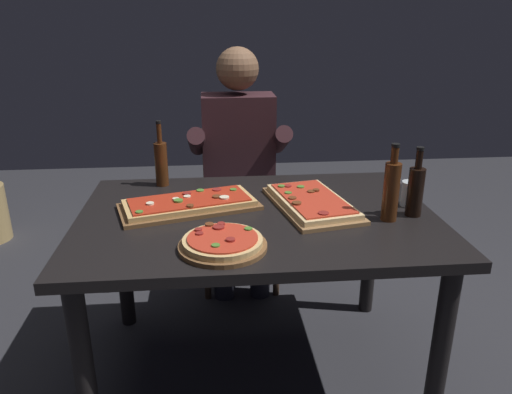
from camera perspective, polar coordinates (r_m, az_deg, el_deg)
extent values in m
plane|color=#2D2D33|center=(2.30, 0.12, -19.22)|extent=(6.40, 6.40, 0.00)
cube|color=black|center=(1.93, 0.14, -2.47)|extent=(1.40, 0.96, 0.04)
cylinder|color=black|center=(1.82, -19.48, -18.84)|extent=(0.07, 0.07, 0.70)
cylinder|color=black|center=(1.94, 20.82, -16.45)|extent=(0.07, 0.07, 0.70)
cylinder|color=black|center=(2.48, -15.33, -7.23)|extent=(0.07, 0.07, 0.70)
cylinder|color=black|center=(2.56, 13.25, -6.08)|extent=(0.07, 0.07, 0.70)
cube|color=brown|center=(1.98, -7.79, -1.15)|extent=(0.60, 0.39, 0.02)
cube|color=tan|center=(1.97, -7.82, -0.66)|extent=(0.55, 0.35, 0.02)
cube|color=#B72D19|center=(1.97, -7.84, -0.31)|extent=(0.50, 0.31, 0.01)
cylinder|color=#4C7F2D|center=(2.05, -2.68, 0.89)|extent=(0.03, 0.03, 0.00)
cylinder|color=#4C7F2D|center=(1.95, -9.10, -0.42)|extent=(0.04, 0.04, 0.01)
cylinder|color=maroon|center=(2.06, -4.61, 0.88)|extent=(0.04, 0.04, 0.00)
cylinder|color=#4C7F2D|center=(2.05, -6.56, 0.78)|extent=(0.03, 0.03, 0.00)
cylinder|color=beige|center=(1.99, -8.08, 0.08)|extent=(0.03, 0.03, 0.00)
cylinder|color=brown|center=(1.89, -7.73, -1.02)|extent=(0.03, 0.03, 0.01)
cylinder|color=maroon|center=(2.02, -8.09, 0.42)|extent=(0.03, 0.03, 0.01)
cylinder|color=beige|center=(1.97, -9.38, -0.24)|extent=(0.03, 0.03, 0.01)
cylinder|color=#4C7F2D|center=(1.87, -13.53, -1.70)|extent=(0.03, 0.03, 0.00)
cylinder|color=beige|center=(1.96, -3.74, -0.05)|extent=(0.04, 0.04, 0.01)
cylinder|color=brown|center=(1.97, -4.62, 0.05)|extent=(0.04, 0.04, 0.01)
cylinder|color=beige|center=(1.94, -12.32, -0.75)|extent=(0.03, 0.03, 0.01)
cube|color=olive|center=(1.99, 6.54, -0.95)|extent=(0.36, 0.52, 0.02)
cube|color=#E5C184|center=(1.99, 6.56, -0.46)|extent=(0.32, 0.48, 0.02)
cube|color=red|center=(1.98, 6.58, -0.11)|extent=(0.29, 0.44, 0.01)
cylinder|color=brown|center=(2.05, 7.05, 0.80)|extent=(0.03, 0.03, 0.01)
cylinder|color=brown|center=(1.96, 4.29, -0.11)|extent=(0.03, 0.03, 0.01)
cylinder|color=brown|center=(2.04, 6.47, 0.66)|extent=(0.03, 0.03, 0.01)
cylinder|color=#4C7F2D|center=(2.09, 2.99, 1.28)|extent=(0.03, 0.03, 0.01)
cylinder|color=#4C7F2D|center=(2.09, 5.26, 1.21)|extent=(0.03, 0.03, 0.00)
cylinder|color=#4C7F2D|center=(2.02, 3.79, 0.51)|extent=(0.03, 0.03, 0.00)
cylinder|color=brown|center=(1.90, 4.79, -0.71)|extent=(0.04, 0.04, 0.01)
cylinder|color=maroon|center=(1.82, 7.92, -1.87)|extent=(0.04, 0.04, 0.00)
cylinder|color=maroon|center=(2.10, 3.74, 1.31)|extent=(0.03, 0.03, 0.00)
cylinder|color=brown|center=(1.64, -3.92, -5.78)|extent=(0.30, 0.30, 0.02)
cylinder|color=#DBB270|center=(1.63, -3.93, -5.21)|extent=(0.27, 0.27, 0.02)
cylinder|color=red|center=(1.62, -3.94, -4.80)|extent=(0.24, 0.24, 0.01)
cylinder|color=maroon|center=(1.69, -4.39, -3.53)|extent=(0.04, 0.04, 0.01)
cylinder|color=#4C7F2D|center=(1.67, -0.90, -3.73)|extent=(0.03, 0.03, 0.00)
cylinder|color=brown|center=(1.71, -5.49, -3.20)|extent=(0.03, 0.03, 0.01)
cylinder|color=#4C7F2D|center=(1.56, -4.75, -5.66)|extent=(0.03, 0.03, 0.00)
cylinder|color=maroon|center=(1.59, -3.01, -5.01)|extent=(0.03, 0.03, 0.01)
cylinder|color=maroon|center=(1.71, -4.10, -3.16)|extent=(0.03, 0.03, 0.01)
cylinder|color=maroon|center=(1.68, -6.77, -3.81)|extent=(0.03, 0.03, 0.01)
cylinder|color=maroon|center=(1.65, -6.65, -4.25)|extent=(0.03, 0.03, 0.01)
cylinder|color=#47230F|center=(1.89, 15.54, 0.55)|extent=(0.06, 0.06, 0.22)
cylinder|color=#47230F|center=(1.85, 15.95, 4.73)|extent=(0.03, 0.03, 0.06)
cylinder|color=black|center=(1.84, 16.07, 5.84)|extent=(0.03, 0.03, 0.01)
cylinder|color=#47230F|center=(2.25, -11.04, 3.77)|extent=(0.06, 0.06, 0.20)
cylinder|color=#47230F|center=(2.22, -11.29, 7.33)|extent=(0.02, 0.02, 0.09)
cylinder|color=black|center=(2.21, -11.38, 8.60)|extent=(0.02, 0.02, 0.01)
cylinder|color=black|center=(1.97, 18.16, 0.53)|extent=(0.06, 0.06, 0.19)
cylinder|color=black|center=(1.93, 18.58, 4.19)|extent=(0.03, 0.03, 0.07)
cylinder|color=black|center=(1.92, 18.72, 5.40)|extent=(0.03, 0.03, 0.01)
cylinder|color=silver|center=(2.08, 17.56, 0.38)|extent=(0.07, 0.07, 0.10)
cube|color=#3D2B1E|center=(2.75, -1.97, -1.79)|extent=(0.44, 0.44, 0.04)
cube|color=#3D2B1E|center=(2.87, -2.27, 3.97)|extent=(0.40, 0.04, 0.42)
cylinder|color=#3D2B1E|center=(2.67, -5.76, -7.93)|extent=(0.04, 0.04, 0.41)
cylinder|color=#3D2B1E|center=(2.70, 2.41, -7.60)|extent=(0.04, 0.04, 0.41)
cylinder|color=#3D2B1E|center=(3.02, -5.76, -4.52)|extent=(0.04, 0.04, 0.41)
cylinder|color=#3D2B1E|center=(3.03, 1.45, -4.26)|extent=(0.04, 0.04, 0.41)
cylinder|color=#23232D|center=(2.67, -3.83, -7.39)|extent=(0.11, 0.11, 0.45)
cylinder|color=#23232D|center=(2.69, 0.47, -7.22)|extent=(0.11, 0.11, 0.45)
cube|color=#23232D|center=(2.63, -1.86, -1.00)|extent=(0.34, 0.40, 0.12)
cube|color=#381E23|center=(2.63, -2.07, 6.31)|extent=(0.38, 0.22, 0.52)
sphere|color=brown|center=(2.56, -2.19, 14.79)|extent=(0.22, 0.22, 0.22)
cylinder|color=#381E23|center=(2.57, -6.94, 6.45)|extent=(0.09, 0.31, 0.21)
cylinder|color=#381E23|center=(2.60, 2.87, 6.70)|extent=(0.09, 0.31, 0.21)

